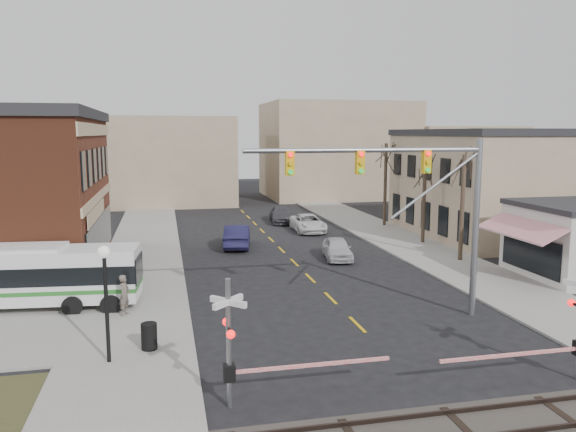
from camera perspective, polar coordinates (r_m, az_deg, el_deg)
The scene contains 19 objects.
ground at distance 23.12m, azimuth 8.73°, elevation -12.47°, with size 160.00×160.00×0.00m, color black.
sidewalk_west at distance 40.94m, azimuth -14.41°, elevation -3.31°, with size 5.00×60.00×0.12m, color gray.
sidewalk_east at distance 44.48m, azimuth 10.87°, elevation -2.27°, with size 5.00×60.00×0.12m, color gray.
tan_building at distance 50.21m, azimuth 24.25°, elevation 3.19°, with size 20.30×15.30×8.50m.
tree_east_a at distance 37.32m, azimuth 17.28°, elevation 0.80°, with size 0.28×0.28×6.75m.
tree_east_b at distance 42.75m, azimuth 13.65°, elevation 1.57°, with size 0.28×0.28×6.30m.
tree_east_c at distance 50.04m, azimuth 9.85°, elevation 3.17°, with size 0.28×0.28×7.20m.
transit_bus at distance 29.05m, azimuth -25.98°, elevation -5.49°, with size 11.40×3.52×2.89m.
traffic_signal_mast at distance 24.77m, azimuth 13.00°, elevation 2.56°, with size 10.56×0.30×8.00m.
rr_crossing_west at distance 17.25m, azimuth -4.58°, elevation -12.82°, with size 5.60×1.36×4.00m.
rr_crossing_east at distance 21.02m, azimuth 26.80°, elevation -9.78°, with size 5.60×1.36×4.00m.
street_lamp at distance 20.73m, azimuth -18.08°, elevation -6.13°, with size 0.44×0.44×4.22m.
trash_bin at distance 22.25m, azimuth -13.93°, elevation -11.77°, with size 0.60×0.60×1.01m, color black.
car_a at distance 36.97m, azimuth 5.02°, elevation -3.31°, with size 1.66×4.13×1.41m, color #B8B7BD.
car_b at distance 40.77m, azimuth -5.18°, elevation -2.03°, with size 1.75×5.01×1.65m, color #171536.
car_c at distance 47.06m, azimuth 2.04°, elevation -0.72°, with size 2.37×5.15×1.43m, color silver.
car_d at distance 51.80m, azimuth -0.68°, elevation 0.12°, with size 1.98×4.86×1.41m, color #3B3B40.
pedestrian_near at distance 26.33m, azimuth -16.27°, elevation -7.71°, with size 0.67×0.44×1.84m, color #5E544B.
pedestrian_far at distance 29.84m, azimuth -17.83°, elevation -6.14°, with size 0.77×0.60×1.58m, color #3A3C66.
Camera 1 is at (-7.96, -20.09, 8.22)m, focal length 35.00 mm.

